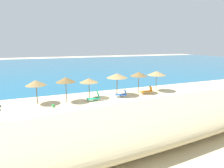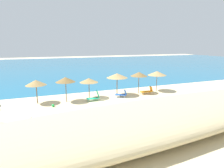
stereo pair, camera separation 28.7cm
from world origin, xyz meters
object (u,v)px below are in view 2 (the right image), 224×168
lounge_chair_1 (95,97)px  beach_ball (53,105)px  beach_umbrella_0 (36,83)px  lounge_chair_0 (147,91)px  beach_umbrella_1 (65,80)px  beach_umbrella_4 (139,74)px  beach_umbrella_2 (89,80)px  cooler_box (28,120)px  lounge_chair_2 (122,94)px  beach_umbrella_3 (117,76)px  beach_umbrella_5 (157,73)px

lounge_chair_1 → beach_ball: 4.52m
lounge_chair_1 → beach_ball: size_ratio=4.82×
beach_umbrella_0 → lounge_chair_0: bearing=-3.4°
beach_umbrella_0 → beach_umbrella_1: bearing=-8.8°
lounge_chair_0 → lounge_chair_1: size_ratio=1.08×
beach_umbrella_4 → beach_umbrella_2: bearing=-179.5°
lounge_chair_0 → cooler_box: bearing=113.9°
beach_ball → lounge_chair_2: bearing=5.2°
lounge_chair_0 → lounge_chair_2: 3.65m
beach_umbrella_0 → lounge_chair_0: size_ratio=1.61×
beach_umbrella_3 → cooler_box: size_ratio=5.02×
beach_umbrella_4 → beach_ball: 11.07m
beach_ball → lounge_chair_0: bearing=5.0°
beach_umbrella_4 → lounge_chair_1: size_ratio=1.87×
beach_umbrella_0 → beach_umbrella_4: beach_umbrella_4 is taller
beach_umbrella_0 → beach_umbrella_3: beach_umbrella_3 is taller
beach_umbrella_0 → beach_umbrella_2: 5.63m
beach_umbrella_5 → beach_ball: beach_umbrella_5 is taller
beach_umbrella_4 → beach_ball: beach_umbrella_4 is taller
lounge_chair_1 → lounge_chair_2: bearing=-84.3°
lounge_chair_0 → beach_umbrella_3: bearing=85.8°
beach_umbrella_3 → lounge_chair_1: 3.96m
beach_umbrella_5 → lounge_chair_1: beach_umbrella_5 is taller
lounge_chair_2 → cooler_box: (-10.05, -3.87, -0.24)m
beach_umbrella_2 → beach_umbrella_0: bearing=179.8°
beach_umbrella_0 → beach_umbrella_1: (2.96, -0.46, 0.20)m
beach_umbrella_0 → beach_umbrella_5: 14.88m
beach_umbrella_0 → lounge_chair_2: size_ratio=1.76×
beach_umbrella_3 → beach_umbrella_5: (5.76, 0.15, -0.04)m
beach_umbrella_2 → cooler_box: (-6.37, -4.91, -1.94)m
beach_umbrella_2 → beach_ball: beach_umbrella_2 is taller
beach_umbrella_2 → beach_umbrella_5: size_ratio=0.88×
beach_ball → beach_umbrella_1: bearing=41.2°
beach_umbrella_2 → lounge_chair_1: size_ratio=1.62×
cooler_box → lounge_chair_2: bearing=21.0°
beach_umbrella_4 → lounge_chair_0: beach_umbrella_4 is taller
beach_umbrella_4 → lounge_chair_1: bearing=-168.6°
lounge_chair_1 → cooler_box: (-6.67, -3.72, -0.27)m
beach_umbrella_2 → lounge_chair_1: beach_umbrella_2 is taller
lounge_chair_0 → lounge_chair_2: size_ratio=1.09×
beach_umbrella_1 → lounge_chair_0: beach_umbrella_1 is taller
lounge_chair_2 → beach_umbrella_0: bearing=115.6°
beach_umbrella_3 → lounge_chair_1: beach_umbrella_3 is taller
beach_umbrella_4 → lounge_chair_1: 6.63m
beach_umbrella_3 → lounge_chair_2: (0.19, -1.06, -2.04)m
beach_umbrella_3 → cooler_box: beach_umbrella_3 is taller
lounge_chair_2 → beach_umbrella_1: bearing=116.6°
cooler_box → beach_umbrella_0: bearing=81.5°
beach_umbrella_2 → cooler_box: beach_umbrella_2 is taller
beach_umbrella_3 → lounge_chair_1: (-3.19, -1.20, -2.01)m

